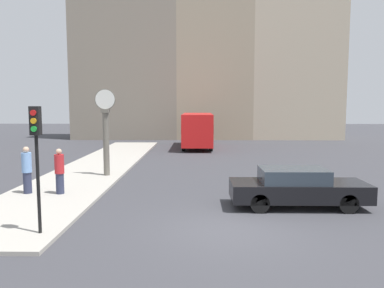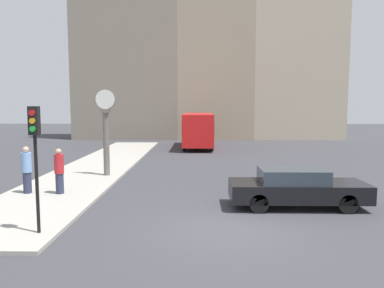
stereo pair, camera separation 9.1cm
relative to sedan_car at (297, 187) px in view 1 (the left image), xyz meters
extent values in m
plane|color=#38383D|center=(-2.55, -2.42, -0.70)|extent=(120.00, 120.00, 0.00)
cube|color=#A39E93|center=(-9.15, 8.47, -0.64)|extent=(3.88, 25.78, 0.11)
cube|color=gray|center=(-11.03, 27.32, 7.55)|extent=(10.86, 5.00, 16.51)
cube|color=gray|center=(-1.74, 27.32, 7.42)|extent=(7.72, 5.00, 16.24)
cube|color=#B7A88E|center=(6.75, 27.32, 6.78)|extent=(9.25, 5.00, 14.95)
cube|color=black|center=(0.04, 0.00, -0.12)|extent=(4.70, 1.72, 0.62)
cube|color=#2D3842|center=(-0.14, 0.00, 0.43)|extent=(2.25, 1.55, 0.48)
cylinder|color=black|center=(1.50, 0.75, -0.38)|extent=(0.64, 0.22, 0.64)
cylinder|color=black|center=(1.50, -0.75, -0.38)|extent=(0.64, 0.22, 0.64)
cylinder|color=black|center=(-1.41, 0.75, -0.38)|extent=(0.64, 0.22, 0.64)
cylinder|color=black|center=(-1.41, -0.75, -0.38)|extent=(0.64, 0.22, 0.64)
cube|color=red|center=(-3.50, 18.18, 0.90)|extent=(2.38, 7.40, 2.47)
cube|color=#1E232D|center=(-3.50, 18.18, 1.06)|extent=(2.41, 7.25, 0.74)
cylinder|color=black|center=(-2.45, 20.47, -0.25)|extent=(0.28, 0.90, 0.90)
cylinder|color=black|center=(-4.55, 20.47, -0.25)|extent=(0.28, 0.90, 0.90)
cylinder|color=black|center=(-2.45, 15.88, -0.25)|extent=(0.28, 0.90, 0.90)
cylinder|color=black|center=(-4.55, 15.88, -0.25)|extent=(0.28, 0.90, 0.90)
cylinder|color=black|center=(-7.73, -3.11, 0.74)|extent=(0.09, 0.09, 2.66)
cube|color=black|center=(-7.73, -3.11, 2.45)|extent=(0.26, 0.20, 0.76)
cylinder|color=red|center=(-7.73, -3.23, 2.66)|extent=(0.15, 0.04, 0.15)
cylinder|color=orange|center=(-7.73, -3.23, 2.45)|extent=(0.15, 0.04, 0.15)
cylinder|color=green|center=(-7.73, -3.23, 2.24)|extent=(0.15, 0.04, 0.15)
cylinder|color=#666056|center=(-7.95, 5.25, 0.95)|extent=(0.29, 0.29, 3.07)
cube|color=#666056|center=(-7.95, 5.25, 2.57)|extent=(0.38, 0.38, 0.18)
cylinder|color=#666056|center=(-7.95, 5.25, 3.13)|extent=(1.01, 0.04, 1.01)
cylinder|color=white|center=(-7.95, 5.25, 3.13)|extent=(0.94, 0.06, 0.94)
cylinder|color=#2D334C|center=(-10.14, 1.42, -0.17)|extent=(0.32, 0.32, 0.83)
cylinder|color=#729ED8|center=(-10.14, 1.42, 0.63)|extent=(0.37, 0.37, 0.77)
sphere|color=tan|center=(-10.14, 1.42, 1.13)|extent=(0.24, 0.24, 0.24)
cylinder|color=#2D334C|center=(-8.84, 1.37, -0.19)|extent=(0.31, 0.31, 0.80)
cylinder|color=red|center=(-8.84, 1.37, 0.59)|extent=(0.36, 0.36, 0.75)
sphere|color=tan|center=(-8.84, 1.37, 1.07)|extent=(0.22, 0.22, 0.22)
camera|label=1|loc=(-3.47, -12.87, 2.87)|focal=35.00mm
camera|label=2|loc=(-3.38, -12.87, 2.87)|focal=35.00mm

